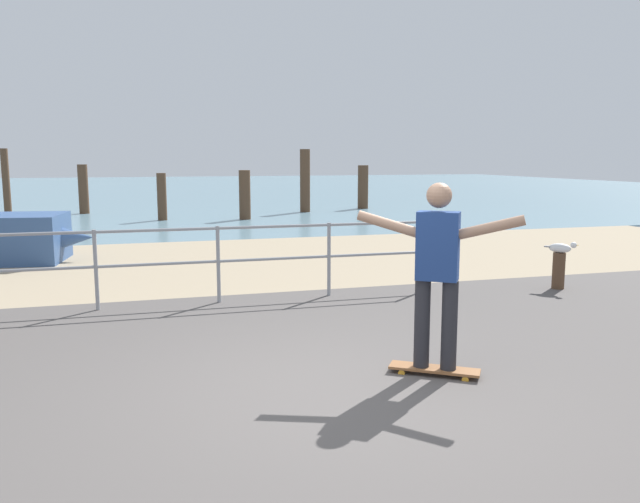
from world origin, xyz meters
The scene contains 14 objects.
ground_plane centered at (0.00, -1.00, 0.00)m, with size 24.00×10.00×0.04m, color #514C49.
beach_strip centered at (0.00, 7.00, 0.00)m, with size 24.00×6.00×0.04m, color tan.
sea_surface centered at (0.00, 35.00, 0.00)m, with size 72.00×50.00×0.04m, color slate.
railing_fence centered at (-1.94, 3.60, 0.69)m, with size 9.29×0.05×1.05m.
skateboard centered at (1.09, 0.20, 0.07)m, with size 0.77×0.62×0.08m.
skateboarder centered at (1.09, 0.20, 1.02)m, with size 1.25×0.89×1.65m.
bollard_short centered at (4.54, 3.10, 0.28)m, with size 0.18×0.18×0.56m, color #513826.
seagull centered at (4.55, 3.09, 0.63)m, with size 0.34×0.41×0.18m.
groyne_post_0 centered at (-5.66, 18.93, 1.12)m, with size 0.24×0.24×2.24m, color #513826.
groyne_post_1 centered at (-3.16, 18.42, 0.85)m, with size 0.33×0.33×1.70m, color #513826.
groyne_post_2 centered at (-0.67, 15.30, 0.73)m, with size 0.28×0.28×1.47m, color #513826.
groyne_post_3 centered at (1.83, 14.85, 0.77)m, with size 0.35×0.35×1.55m, color #513826.
groyne_post_4 centered at (4.32, 16.93, 1.11)m, with size 0.36×0.36×2.23m, color #513826.
groyne_post_5 centered at (6.82, 17.81, 0.82)m, with size 0.39×0.39×1.64m, color #513826.
Camera 1 is at (-1.40, -4.73, 1.95)m, focal length 35.46 mm.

